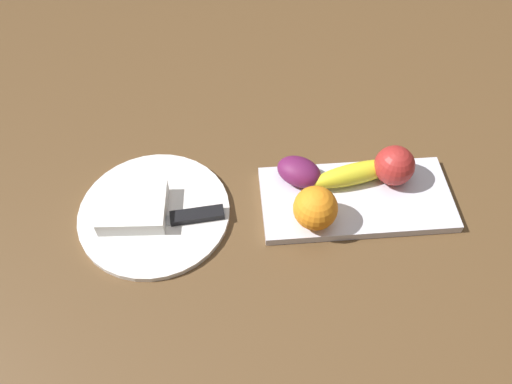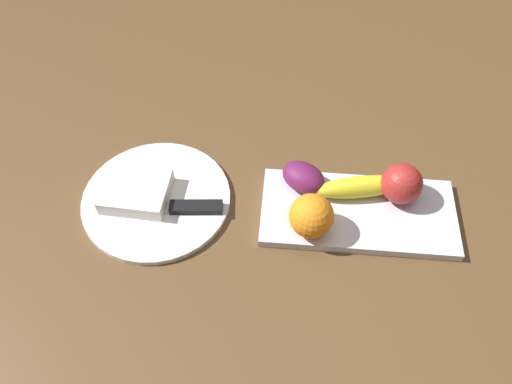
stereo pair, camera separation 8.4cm
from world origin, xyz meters
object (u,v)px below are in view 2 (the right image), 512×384
object	(u,v)px
grape_bunch	(304,177)
folded_napkin	(136,191)
fruit_tray	(358,213)
orange_near_apple	(311,216)
knife	(187,208)
dinner_plate	(156,199)
banana	(360,186)
apple	(402,186)

from	to	relation	value
grape_bunch	folded_napkin	bearing A→B (deg)	8.81
fruit_tray	orange_near_apple	world-z (taller)	orange_near_apple
orange_near_apple	knife	world-z (taller)	orange_near_apple
grape_bunch	dinner_plate	world-z (taller)	grape_bunch
grape_bunch	orange_near_apple	bearing A→B (deg)	99.00
dinner_plate	banana	bearing A→B (deg)	-174.12
fruit_tray	dinner_plate	distance (m)	0.35
apple	dinner_plate	world-z (taller)	apple
banana	dinner_plate	bearing A→B (deg)	174.18
banana	knife	bearing A→B (deg)	179.15
fruit_tray	knife	size ratio (longest dim) A/B	1.81
fruit_tray	banana	xyz separation A→B (m)	(-0.00, -0.04, 0.03)
dinner_plate	knife	xyz separation A→B (m)	(-0.06, 0.02, 0.01)
fruit_tray	banana	bearing A→B (deg)	-91.80
grape_bunch	dinner_plate	distance (m)	0.26
orange_near_apple	grape_bunch	xyz separation A→B (m)	(0.01, -0.09, -0.01)
apple	dinner_plate	size ratio (longest dim) A/B	0.27
banana	orange_near_apple	bearing A→B (deg)	-147.56
banana	knife	xyz separation A→B (m)	(0.29, 0.06, -0.02)
knife	banana	bearing A→B (deg)	-174.43
fruit_tray	grape_bunch	xyz separation A→B (m)	(0.10, -0.04, 0.03)
fruit_tray	folded_napkin	xyz separation A→B (m)	(0.38, 0.00, 0.02)
fruit_tray	banana	distance (m)	0.04
folded_napkin	orange_near_apple	bearing A→B (deg)	171.50
dinner_plate	fruit_tray	bearing A→B (deg)	180.00
knife	fruit_tray	bearing A→B (deg)	178.63
fruit_tray	dinner_plate	xyz separation A→B (m)	(0.35, 0.00, -0.00)
orange_near_apple	fruit_tray	bearing A→B (deg)	-151.42
fruit_tray	orange_near_apple	size ratio (longest dim) A/B	4.52
fruit_tray	orange_near_apple	distance (m)	0.10
dinner_plate	folded_napkin	distance (m)	0.04
folded_napkin	knife	distance (m)	0.09
grape_bunch	knife	bearing A→B (deg)	18.23
grape_bunch	folded_napkin	xyz separation A→B (m)	(0.28, 0.04, -0.01)
orange_near_apple	dinner_plate	distance (m)	0.27
dinner_plate	knife	size ratio (longest dim) A/B	1.42
orange_near_apple	dinner_plate	size ratio (longest dim) A/B	0.28
apple	knife	bearing A→B (deg)	7.93
fruit_tray	apple	distance (m)	0.08
apple	dinner_plate	distance (m)	0.42
apple	knife	size ratio (longest dim) A/B	0.38
fruit_tray	folded_napkin	size ratio (longest dim) A/B	2.98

